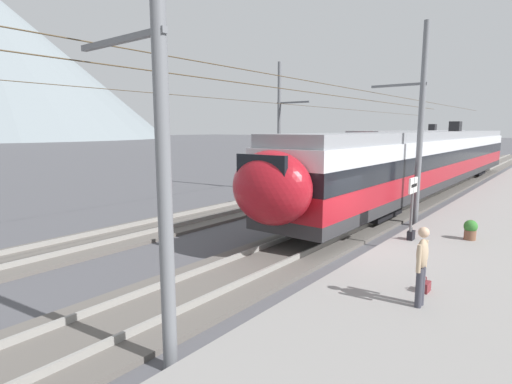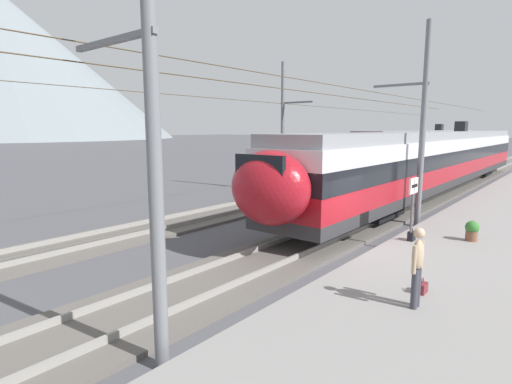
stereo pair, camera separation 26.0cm
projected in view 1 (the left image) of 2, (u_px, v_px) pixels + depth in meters
ground_plane at (339, 254)px, 13.00m from camera, size 400.00×400.00×0.00m
track_near at (304, 245)px, 13.80m from camera, size 120.00×3.00×0.28m
track_far at (186, 221)px, 17.47m from camera, size 120.00×3.00×0.28m
train_near_platform at (431, 158)px, 25.03m from camera, size 35.26×2.92×4.27m
train_far_track at (418, 146)px, 41.95m from camera, size 31.35×2.90×4.27m
catenary_mast_west at (156, 134)px, 6.28m from camera, size 44.48×2.29×7.56m
catenary_mast_mid at (417, 123)px, 16.32m from camera, size 44.48×2.29×8.21m
catenary_mast_far_side at (281, 126)px, 25.64m from camera, size 44.48×2.36×8.17m
platform_sign at (413, 195)px, 13.07m from camera, size 0.70×0.08×2.10m
passenger_walking at (422, 262)px, 8.25m from camera, size 0.53×0.22×1.69m
handbag_beside_passenger at (425, 287)px, 9.12m from camera, size 0.32×0.18×0.36m
handbag_near_sign at (411, 235)px, 13.38m from camera, size 0.32×0.18×0.44m
potted_plant_platform_edge at (470, 229)px, 13.36m from camera, size 0.43×0.43×0.67m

